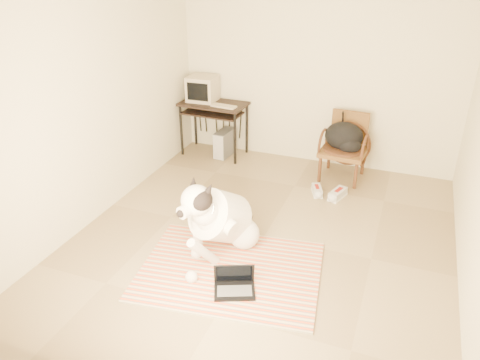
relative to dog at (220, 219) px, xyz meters
The scene contains 15 objects.
floor 0.67m from the dog, 49.42° to the left, with size 4.50×4.50×0.00m, color #8E7957.
wall_back 2.85m from the dog, 82.45° to the left, with size 4.50×4.50×0.00m, color beige.
wall_front 2.11m from the dog, 79.13° to the right, with size 4.50×4.50×0.00m, color beige.
wall_left 1.95m from the dog, 165.96° to the left, with size 4.50×4.50×0.00m, color beige.
rug 0.54m from the dog, 52.87° to the right, with size 1.93×1.58×0.02m.
dog is the anchor object (origin of this frame).
laptop 0.75m from the dog, 56.09° to the right, with size 0.45×0.40×0.26m.
computer_desk 2.61m from the dog, 115.29° to the left, with size 1.00×0.58×0.82m.
crt_monitor 2.82m from the dog, 118.34° to the left, with size 0.43×0.41×0.37m.
desk_keyboard 2.45m from the dog, 111.68° to the left, with size 0.37×0.14×0.02m, color #B5A68E.
pc_tower 2.53m from the dog, 111.69° to the left, with size 0.21×0.44×0.40m.
rattan_chair 2.43m from the dog, 68.51° to the left, with size 0.63×0.61×0.89m.
backpack 2.41m from the dog, 68.50° to the left, with size 0.52×0.45×0.38m.
sneaker_left 1.79m from the dog, 67.20° to the left, with size 0.21×0.30×0.10m.
sneaker_right 1.89m from the dog, 59.29° to the left, with size 0.22×0.34×0.11m.
Camera 1 is at (1.32, -4.19, 2.91)m, focal length 35.00 mm.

